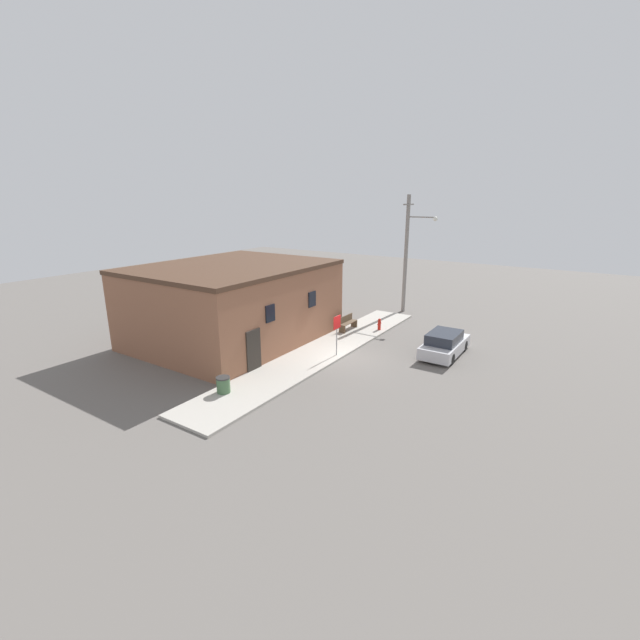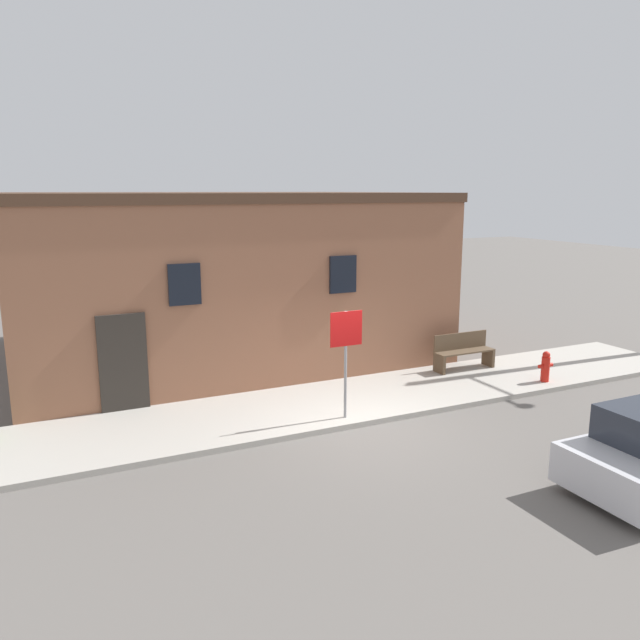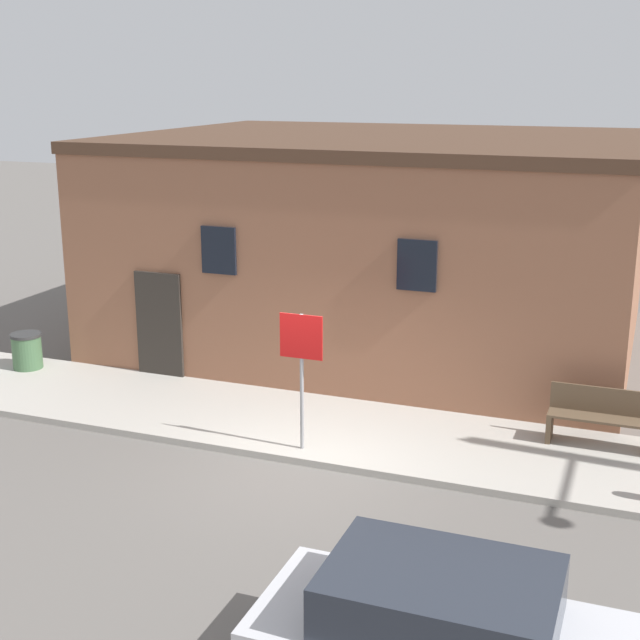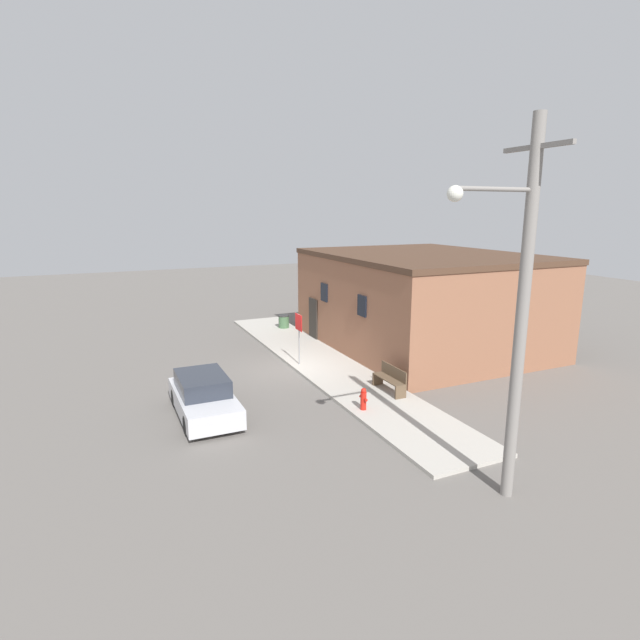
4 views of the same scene
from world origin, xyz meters
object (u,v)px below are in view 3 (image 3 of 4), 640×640
Objects in this scene: stop_sign at (301,355)px; trash_bin at (27,351)px; bench at (601,418)px; parked_car at (454,640)px.

stop_sign is 7.11m from trash_bin.
parked_car reaches higher than bench.
parked_car is at bearing -97.71° from bench.
stop_sign is 0.55× the size of parked_car.
stop_sign is at bearing 126.20° from parked_car.
parked_car is (10.32, -6.63, 0.16)m from trash_bin.
parked_car reaches higher than trash_bin.
trash_bin is (-11.23, -0.07, -0.10)m from bench.
stop_sign is 1.34× the size of bench.
parked_car is (-0.91, -6.70, 0.06)m from bench.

